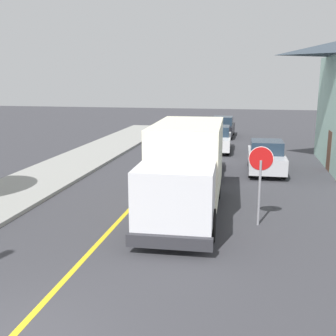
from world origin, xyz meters
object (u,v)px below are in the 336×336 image
object	(u,v)px
parked_car_mid	(217,139)
stop_sign	(260,171)
parked_van_across	(266,157)
box_truck	(186,165)
parked_car_far	(223,127)
parked_car_near	(202,158)

from	to	relation	value
parked_car_mid	stop_sign	distance (m)	14.22
stop_sign	parked_van_across	bearing A→B (deg)	86.34
box_truck	parked_car_far	distance (m)	20.13
parked_car_mid	parked_car_far	size ratio (longest dim) A/B	1.01
box_truck	parked_car_far	xyz separation A→B (m)	(0.02, 20.11, -0.97)
parked_car_mid	stop_sign	xyz separation A→B (m)	(2.49, -13.96, 1.06)
box_truck	parked_car_mid	size ratio (longest dim) A/B	1.63
box_truck	stop_sign	xyz separation A→B (m)	(2.58, -0.81, 0.09)
box_truck	parked_van_across	xyz separation A→B (m)	(3.10, 7.30, -0.97)
parked_car_near	parked_van_across	xyz separation A→B (m)	(3.24, 0.95, 0.00)
parked_car_mid	parked_car_far	bearing A→B (deg)	90.58
parked_car_near	box_truck	bearing A→B (deg)	-88.75
stop_sign	parked_car_mid	bearing A→B (deg)	100.11
parked_car_near	stop_sign	world-z (taller)	stop_sign
parked_car_near	stop_sign	distance (m)	7.73
parked_car_mid	parked_van_across	bearing A→B (deg)	-62.79
parked_van_across	parked_car_mid	bearing A→B (deg)	117.21
parked_car_far	parked_van_across	bearing A→B (deg)	-76.49
box_truck	parked_car_far	world-z (taller)	box_truck
parked_car_near	parked_car_mid	xyz separation A→B (m)	(0.23, 6.80, 0.00)
box_truck	parked_car_near	world-z (taller)	box_truck
parked_car_mid	stop_sign	size ratio (longest dim) A/B	1.68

